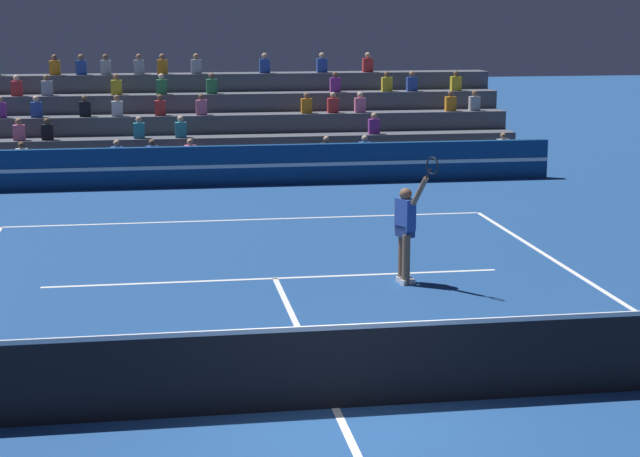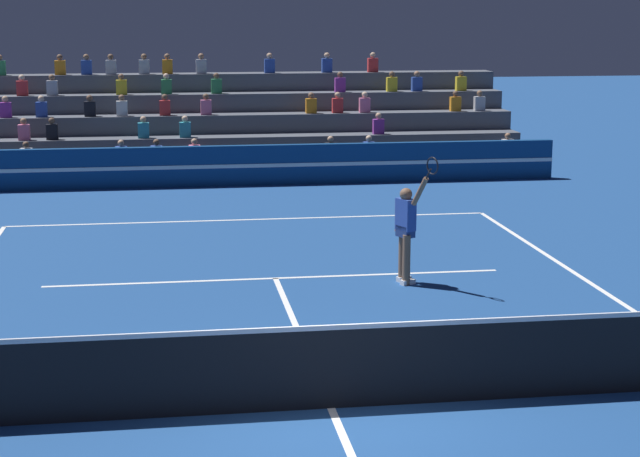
% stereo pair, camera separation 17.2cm
% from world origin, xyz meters
% --- Properties ---
extents(ground_plane, '(120.00, 120.00, 0.00)m').
position_xyz_m(ground_plane, '(0.00, 0.00, 0.00)').
color(ground_plane, navy).
extents(court_lines, '(11.10, 23.90, 0.01)m').
position_xyz_m(court_lines, '(0.00, 0.00, 0.00)').
color(court_lines, white).
rests_on(court_lines, ground).
extents(tennis_net, '(12.00, 0.10, 1.10)m').
position_xyz_m(tennis_net, '(0.00, 0.00, 0.54)').
color(tennis_net, black).
rests_on(tennis_net, ground).
extents(sponsor_banner_wall, '(18.00, 0.26, 1.10)m').
position_xyz_m(sponsor_banner_wall, '(0.00, 16.77, 0.55)').
color(sponsor_banner_wall, navy).
rests_on(sponsor_banner_wall, ground).
extents(bleacher_stand, '(17.37, 4.75, 3.38)m').
position_xyz_m(bleacher_stand, '(-0.01, 20.57, 1.02)').
color(bleacher_stand, '#4C515B').
rests_on(bleacher_stand, ground).
extents(tennis_player, '(0.56, 1.11, 2.40)m').
position_xyz_m(tennis_player, '(2.24, 5.74, 0.98)').
color(tennis_player, brown).
rests_on(tennis_player, ground).
extents(tennis_ball, '(0.07, 0.07, 0.07)m').
position_xyz_m(tennis_ball, '(2.84, 2.81, 0.03)').
color(tennis_ball, '#C6DB33').
rests_on(tennis_ball, ground).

